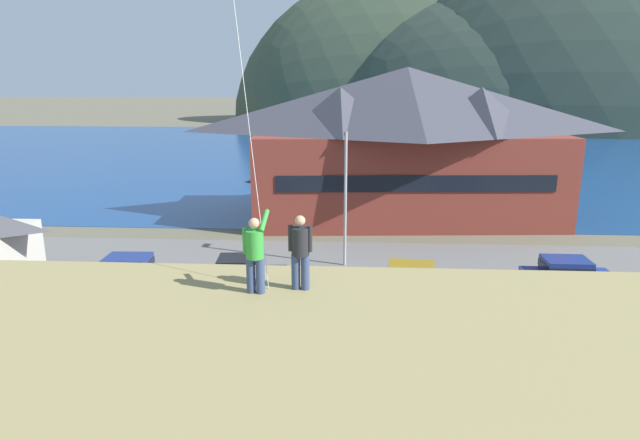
# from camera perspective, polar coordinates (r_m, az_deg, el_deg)

# --- Properties ---
(ground_plane) EXTENTS (600.00, 600.00, 0.00)m
(ground_plane) POSITION_cam_1_polar(r_m,az_deg,el_deg) (21.71, -2.77, -13.91)
(ground_plane) COLOR #66604C
(parking_lot_pad) EXTENTS (40.00, 20.00, 0.10)m
(parking_lot_pad) POSITION_cam_1_polar(r_m,az_deg,el_deg) (26.18, -1.62, -8.63)
(parking_lot_pad) COLOR slate
(parking_lot_pad) RESTS_ON ground
(bay_water) EXTENTS (360.00, 84.00, 0.03)m
(bay_water) POSITION_cam_1_polar(r_m,az_deg,el_deg) (79.69, 1.78, 7.00)
(bay_water) COLOR navy
(bay_water) RESTS_ON ground
(far_hill_west_ridge) EXTENTS (93.82, 44.66, 74.97)m
(far_hill_west_ridge) POSITION_cam_1_polar(r_m,az_deg,el_deg) (140.57, 10.65, 9.97)
(far_hill_west_ridge) COLOR #3D4C38
(far_hill_west_ridge) RESTS_ON ground
(far_hill_east_peak) EXTENTS (93.84, 53.12, 62.16)m
(far_hill_east_peak) POSITION_cam_1_polar(r_m,az_deg,el_deg) (136.12, 20.87, 9.15)
(far_hill_east_peak) COLOR #2D3D33
(far_hill_east_peak) RESTS_ON ground
(far_hill_center_saddle) EXTENTS (102.59, 62.18, 82.79)m
(far_hill_center_saddle) POSITION_cam_1_polar(r_m,az_deg,el_deg) (142.21, 26.42, 8.79)
(far_hill_center_saddle) COLOR #2D3D33
(far_hill_center_saddle) RESTS_ON ground
(harbor_lodge) EXTENTS (24.01, 12.95, 11.14)m
(harbor_lodge) POSITION_cam_1_polar(r_m,az_deg,el_deg) (41.53, 8.85, 8.24)
(harbor_lodge) COLOR brown
(harbor_lodge) RESTS_ON ground
(storage_shed_waterside) EXTENTS (5.59, 4.90, 4.15)m
(storage_shed_waterside) POSITION_cam_1_polar(r_m,az_deg,el_deg) (41.39, -2.88, 3.05)
(storage_shed_waterside) COLOR #756B5B
(storage_shed_waterside) RESTS_ON ground
(wharf_dock) EXTENTS (3.20, 11.60, 0.70)m
(wharf_dock) POSITION_cam_1_polar(r_m,az_deg,el_deg) (54.11, 2.56, 3.81)
(wharf_dock) COLOR #70604C
(wharf_dock) RESTS_ON ground
(moored_boat_wharfside) EXTENTS (3.10, 7.74, 2.16)m
(moored_boat_wharfside) POSITION_cam_1_polar(r_m,az_deg,el_deg) (54.99, -1.15, 4.39)
(moored_boat_wharfside) COLOR #23564C
(moored_boat_wharfside) RESTS_ON ground
(moored_boat_outer_mooring) EXTENTS (2.27, 7.08, 2.16)m
(moored_boat_outer_mooring) POSITION_cam_1_polar(r_m,az_deg,el_deg) (52.75, 6.33, 3.87)
(moored_boat_outer_mooring) COLOR navy
(moored_boat_outer_mooring) RESTS_ON ground
(parked_car_front_row_end) EXTENTS (4.21, 2.07, 1.82)m
(parked_car_front_row_end) POSITION_cam_1_polar(r_m,az_deg,el_deg) (23.68, -19.37, -9.39)
(parked_car_front_row_end) COLOR silver
(parked_car_front_row_end) RESTS_ON parking_lot_pad
(parked_car_back_row_right) EXTENTS (4.22, 2.09, 1.82)m
(parked_car_back_row_right) POSITION_cam_1_polar(r_m,az_deg,el_deg) (29.26, 24.22, -5.30)
(parked_car_back_row_right) COLOR navy
(parked_car_back_row_right) RESTS_ON parking_lot_pad
(parked_car_corner_spot) EXTENTS (4.33, 2.33, 1.82)m
(parked_car_corner_spot) POSITION_cam_1_polar(r_m,az_deg,el_deg) (27.19, -8.05, -5.57)
(parked_car_corner_spot) COLOR black
(parked_car_corner_spot) RESTS_ON parking_lot_pad
(parked_car_back_row_left) EXTENTS (4.20, 2.06, 1.82)m
(parked_car_back_row_left) POSITION_cam_1_polar(r_m,az_deg,el_deg) (20.77, 7.05, -12.08)
(parked_car_back_row_left) COLOR red
(parked_car_back_row_left) RESTS_ON parking_lot_pad
(parked_car_front_row_silver) EXTENTS (4.35, 2.37, 1.82)m
(parked_car_front_row_silver) POSITION_cam_1_polar(r_m,az_deg,el_deg) (26.32, 9.19, -6.31)
(parked_car_front_row_silver) COLOR #B28923
(parked_car_front_row_silver) RESTS_ON parking_lot_pad
(parked_car_front_row_red) EXTENTS (4.26, 2.18, 1.82)m
(parked_car_front_row_red) POSITION_cam_1_polar(r_m,az_deg,el_deg) (28.68, -19.42, -5.21)
(parked_car_front_row_red) COLOR navy
(parked_car_front_row_red) RESTS_ON parking_lot_pad
(parked_car_mid_row_far) EXTENTS (4.24, 2.14, 1.82)m
(parked_car_mid_row_far) POSITION_cam_1_polar(r_m,az_deg,el_deg) (23.62, 21.06, -9.62)
(parked_car_mid_row_far) COLOR silver
(parked_car_mid_row_far) RESTS_ON parking_lot_pad
(parking_light_pole) EXTENTS (0.24, 0.78, 7.45)m
(parking_light_pole) POSITION_cam_1_polar(r_m,az_deg,el_deg) (30.14, 2.66, 3.06)
(parking_light_pole) COLOR #ADADB2
(parking_light_pole) RESTS_ON parking_lot_pad
(person_kite_flyer) EXTENTS (0.56, 0.64, 1.86)m
(person_kite_flyer) POSITION_cam_1_polar(r_m,az_deg,el_deg) (12.30, -6.77, -3.35)
(person_kite_flyer) COLOR #384770
(person_kite_flyer) RESTS_ON grassy_hill_foreground
(person_companion) EXTENTS (0.55, 0.40, 1.74)m
(person_companion) POSITION_cam_1_polar(r_m,az_deg,el_deg) (12.43, -2.06, -3.14)
(person_companion) COLOR #384770
(person_companion) RESTS_ON grassy_hill_foreground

